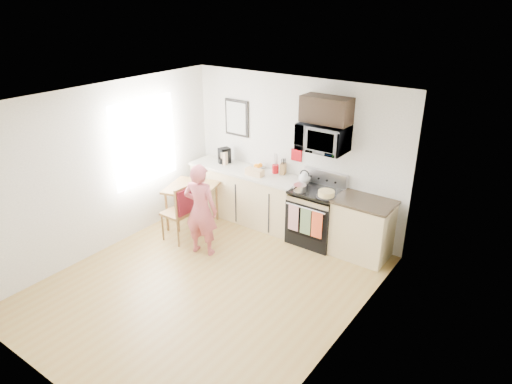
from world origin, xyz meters
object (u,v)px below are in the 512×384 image
Objects in this scene: range at (315,217)px; person at (201,210)px; microwave at (323,137)px; dining_table at (191,191)px; cake at (326,194)px; chair at (183,206)px.

person is (-1.27, -1.35, 0.31)m from range.
microwave reaches higher than range.
range is at bearing -89.94° from microwave.
person is at bearing -131.21° from microwave.
dining_table is 2.79× the size of cake.
dining_table is 2.37m from cake.
microwave is at bearing 22.78° from dining_table.
microwave is 0.87m from cake.
person is at bearing -38.29° from dining_table.
cake is (2.28, 0.58, 0.32)m from dining_table.
microwave is (-0.00, 0.10, 1.32)m from range.
microwave is 2.46m from dining_table.
range is at bearing 145.87° from cake.
person is 0.48m from chair.
person is 1.73× the size of dining_table.
range reaches higher than chair.
range is 1.16× the size of chair.
range is 1.35× the size of dining_table.
range is 3.77× the size of cake.
microwave is 0.76× the size of chair.
dining_table is 0.86× the size of chair.
range is 1.53× the size of microwave.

